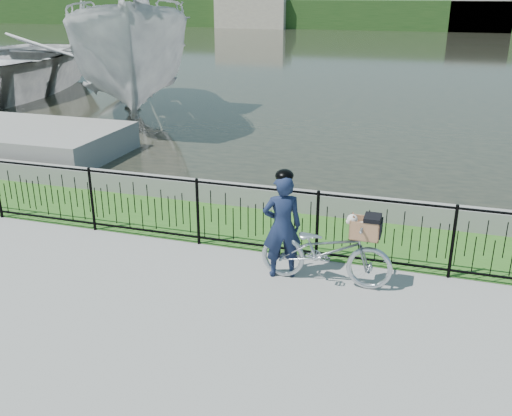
% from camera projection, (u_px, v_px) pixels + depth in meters
% --- Properties ---
extents(ground, '(120.00, 120.00, 0.00)m').
position_uv_depth(ground, '(221.00, 299.00, 7.88)').
color(ground, gray).
rests_on(ground, ground).
extents(grass_strip, '(60.00, 2.00, 0.01)m').
position_uv_depth(grass_strip, '(272.00, 228.00, 10.19)').
color(grass_strip, '#30611E').
rests_on(grass_strip, ground).
extents(water, '(120.00, 120.00, 0.00)m').
position_uv_depth(water, '(400.00, 55.00, 37.28)').
color(water, '#28281E').
rests_on(water, ground).
extents(quay_wall, '(60.00, 0.30, 0.40)m').
position_uv_depth(quay_wall, '(287.00, 200.00, 11.02)').
color(quay_wall, gray).
rests_on(quay_wall, ground).
extents(fence, '(14.00, 0.06, 1.15)m').
position_uv_depth(fence, '(256.00, 219.00, 9.10)').
color(fence, black).
rests_on(fence, ground).
extents(far_treeline, '(120.00, 6.00, 3.00)m').
position_uv_depth(far_treeline, '(420.00, 15.00, 60.80)').
color(far_treeline, '#27481B').
rests_on(far_treeline, ground).
extents(far_building_left, '(8.00, 4.00, 4.00)m').
position_uv_depth(far_building_left, '(254.00, 9.00, 63.88)').
color(far_building_left, '#AFA18C').
rests_on(far_building_left, ground).
extents(far_building_right, '(6.00, 3.00, 3.20)m').
position_uv_depth(far_building_right, '(480.00, 15.00, 57.74)').
color(far_building_right, '#AFA18C').
rests_on(far_building_right, ground).
extents(bicycle_rig, '(1.91, 0.67, 1.13)m').
position_uv_depth(bicycle_rig, '(327.00, 250.00, 8.16)').
color(bicycle_rig, '#ACB1B8').
rests_on(bicycle_rig, ground).
extents(cyclist, '(0.67, 0.56, 1.64)m').
position_uv_depth(cyclist, '(282.00, 225.00, 8.25)').
color(cyclist, '#16203D').
rests_on(cyclist, ground).
extents(boat_near, '(8.33, 10.61, 5.69)m').
position_uv_depth(boat_near, '(131.00, 53.00, 18.91)').
color(boat_near, '#B8B8B7').
rests_on(boat_near, water).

